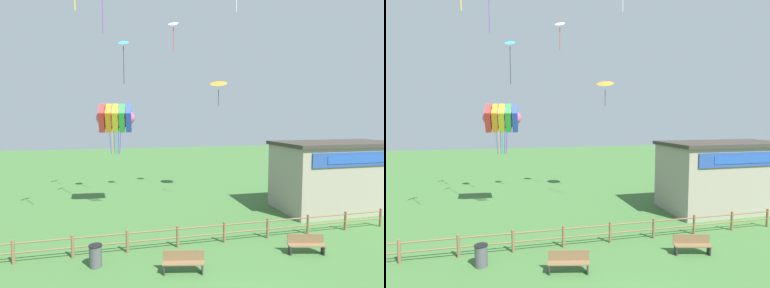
# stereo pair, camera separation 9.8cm
# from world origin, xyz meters

# --- Properties ---
(wooden_fence) EXTENTS (21.90, 0.14, 1.08)m
(wooden_fence) POSITION_xyz_m (-0.00, 7.01, 0.62)
(wooden_fence) COLOR brown
(wooden_fence) RESTS_ON ground_plane
(seaside_building) EXTENTS (8.55, 4.52, 4.72)m
(seaside_building) POSITION_xyz_m (10.86, 10.75, 2.38)
(seaside_building) COLOR gray
(seaside_building) RESTS_ON ground_plane
(park_bench_near_fence) EXTENTS (1.75, 0.75, 0.89)m
(park_bench_near_fence) POSITION_xyz_m (-1.45, 4.57, 0.48)
(park_bench_near_fence) COLOR brown
(park_bench_near_fence) RESTS_ON ground_plane
(park_bench_by_building) EXTENTS (1.75, 0.79, 0.89)m
(park_bench_by_building) POSITION_xyz_m (4.49, 4.92, 0.48)
(park_bench_by_building) COLOR brown
(park_bench_by_building) RESTS_ON ground_plane
(trash_bin) EXTENTS (0.57, 0.57, 0.95)m
(trash_bin) POSITION_xyz_m (-4.98, 5.92, 0.48)
(trash_bin) COLOR #4C4C51
(trash_bin) RESTS_ON ground_plane
(kite_rainbow_parafoil) EXTENTS (2.72, 2.10, 3.45)m
(kite_rainbow_parafoil) POSITION_xyz_m (-4.11, 14.26, 6.36)
(kite_rainbow_parafoil) COLOR #E54C8C
(kite_cyan_delta) EXTENTS (0.87, 0.82, 3.24)m
(kite_cyan_delta) POSITION_xyz_m (-3.48, 15.84, 11.57)
(kite_cyan_delta) COLOR #2DB2C6
(kite_orange_delta) EXTENTS (1.82, 1.79, 2.19)m
(kite_orange_delta) POSITION_xyz_m (4.08, 16.55, 9.22)
(kite_orange_delta) COLOR orange
(kite_white_delta) EXTENTS (0.95, 0.91, 2.17)m
(kite_white_delta) POSITION_xyz_m (0.08, 15.07, 13.09)
(kite_white_delta) COLOR white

